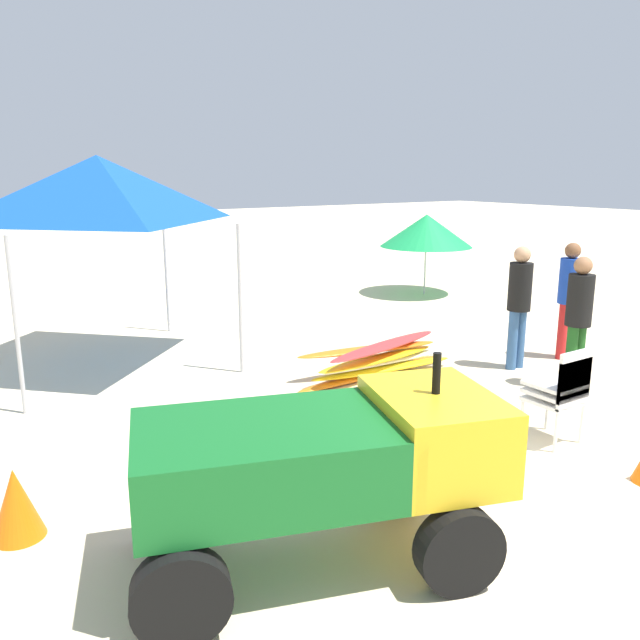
{
  "coord_description": "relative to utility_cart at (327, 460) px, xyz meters",
  "views": [
    {
      "loc": [
        -4.37,
        -3.02,
        2.74
      ],
      "look_at": [
        -0.16,
        3.29,
        0.96
      ],
      "focal_mm": 35.86,
      "sensor_mm": 36.0,
      "label": 1
    }
  ],
  "objects": [
    {
      "name": "lifeguard_near_center",
      "position": [
        4.83,
        2.33,
        0.22
      ],
      "size": [
        0.32,
        0.32,
        1.74
      ],
      "color": "#33598C",
      "rests_on": "ground"
    },
    {
      "name": "lifeguard_far_right",
      "position": [
        5.85,
        2.26,
        0.21
      ],
      "size": [
        0.32,
        0.32,
        1.73
      ],
      "color": "red",
      "rests_on": "ground"
    },
    {
      "name": "lifeguard_near_right",
      "position": [
        4.78,
        1.36,
        0.2
      ],
      "size": [
        0.32,
        0.32,
        1.71
      ],
      "color": "#194C19",
      "rests_on": "ground"
    },
    {
      "name": "surfboard_pile",
      "position": [
        2.97,
        3.12,
        -0.55
      ],
      "size": [
        2.6,
        0.92,
        0.48
      ],
      "color": "orange",
      "rests_on": "ground"
    },
    {
      "name": "ground",
      "position": [
        2.07,
        -0.35,
        -0.78
      ],
      "size": [
        80.0,
        80.0,
        0.0
      ],
      "primitive_type": "plane",
      "color": "beige"
    },
    {
      "name": "popup_canopy",
      "position": [
        0.12,
        5.72,
        1.72
      ],
      "size": [
        2.85,
        2.85,
        2.95
      ],
      "color": "#B2B2B7",
      "rests_on": "ground"
    },
    {
      "name": "beach_umbrella_left",
      "position": [
        7.62,
        7.22,
        0.65
      ],
      "size": [
        2.05,
        2.05,
        1.8
      ],
      "color": "beige",
      "rests_on": "ground"
    },
    {
      "name": "traffic_cone_near",
      "position": [
        -1.78,
        1.57,
        -0.5
      ],
      "size": [
        0.39,
        0.39,
        0.56
      ],
      "primitive_type": "cone",
      "color": "orange",
      "rests_on": "ground"
    },
    {
      "name": "utility_cart",
      "position": [
        0.0,
        0.0,
        0.0
      ],
      "size": [
        2.8,
        1.97,
        1.5
      ],
      "color": "#146023",
      "rests_on": "ground"
    },
    {
      "name": "stacked_plastic_chairs",
      "position": [
        3.13,
        0.36,
        -0.18
      ],
      "size": [
        0.48,
        0.48,
        1.02
      ],
      "color": "silver",
      "rests_on": "ground"
    }
  ]
}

